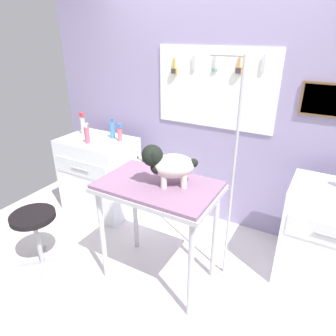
% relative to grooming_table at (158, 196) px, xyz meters
% --- Properties ---
extents(ground, '(4.40, 4.00, 0.04)m').
position_rel_grooming_table_xyz_m(ground, '(-0.02, -0.16, -0.83)').
color(ground, silver).
extents(rear_wall_panel, '(4.00, 0.11, 2.30)m').
position_rel_grooming_table_xyz_m(rear_wall_panel, '(-0.01, 1.12, 0.35)').
color(rear_wall_panel, '#9487B0').
rests_on(rear_wall_panel, ground).
extents(grooming_table, '(0.92, 0.58, 0.92)m').
position_rel_grooming_table_xyz_m(grooming_table, '(0.00, 0.00, 0.00)').
color(grooming_table, '#B7B7BC').
rests_on(grooming_table, ground).
extents(grooming_arm, '(0.30, 0.11, 1.83)m').
position_rel_grooming_table_xyz_m(grooming_arm, '(0.47, 0.31, 0.05)').
color(grooming_arm, '#B7B7BC').
rests_on(grooming_arm, ground).
extents(dog, '(0.42, 0.33, 0.32)m').
position_rel_grooming_table_xyz_m(dog, '(0.07, 0.02, 0.28)').
color(dog, silver).
rests_on(dog, grooming_table).
extents(counter_left, '(0.80, 0.58, 0.88)m').
position_rel_grooming_table_xyz_m(counter_left, '(-1.18, 0.63, -0.37)').
color(counter_left, white).
rests_on(counter_left, ground).
extents(cabinet_right, '(0.68, 0.54, 0.88)m').
position_rel_grooming_table_xyz_m(cabinet_right, '(1.21, 0.64, -0.37)').
color(cabinet_right, white).
rests_on(cabinet_right, ground).
extents(stool, '(0.38, 0.38, 0.54)m').
position_rel_grooming_table_xyz_m(stool, '(-1.02, -0.40, -0.36)').
color(stool, '#9E9EA3').
rests_on(stool, ground).
extents(spray_bottle_tall, '(0.06, 0.06, 0.22)m').
position_rel_grooming_table_xyz_m(spray_bottle_tall, '(-1.17, 0.49, 0.16)').
color(spray_bottle_tall, '#CC536B').
rests_on(spray_bottle_tall, counter_left).
extents(spray_bottle_short, '(0.06, 0.05, 0.22)m').
position_rel_grooming_table_xyz_m(spray_bottle_short, '(-1.05, 0.76, 0.16)').
color(spray_bottle_short, '#4078BE').
rests_on(spray_bottle_short, counter_left).
extents(detangler_spray, '(0.05, 0.05, 0.25)m').
position_rel_grooming_table_xyz_m(detangler_spray, '(-1.43, 0.70, 0.18)').
color(detangler_spray, '#B5B6B8').
rests_on(detangler_spray, counter_left).
extents(shampoo_bottle, '(0.05, 0.05, 0.20)m').
position_rel_grooming_table_xyz_m(shampoo_bottle, '(-0.91, 0.71, 0.15)').
color(shampoo_bottle, '#D95E65').
rests_on(shampoo_bottle, counter_left).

